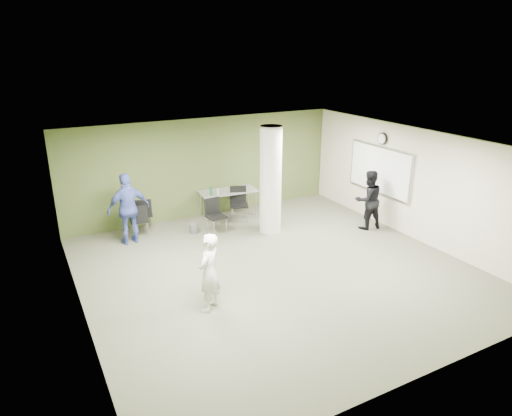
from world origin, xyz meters
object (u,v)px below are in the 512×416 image
woman_white (209,273)px  man_blue (129,209)px  folding_table (228,192)px  chair_back_left (139,218)px  man_black (368,200)px

woman_white → man_blue: bearing=-120.6°
folding_table → woman_white: bearing=-113.8°
folding_table → chair_back_left: bearing=-168.5°
woman_white → man_blue: man_blue is taller
folding_table → woman_white: 4.93m
man_black → man_blue: man_blue is taller
man_blue → woman_white: bearing=91.5°
woman_white → man_blue: size_ratio=0.85×
folding_table → man_blue: size_ratio=0.94×
folding_table → woman_white: size_ratio=1.11×
folding_table → man_blue: bearing=-164.1°
folding_table → man_blue: man_blue is taller
folding_table → man_black: 3.90m
woman_white → folding_table: bearing=-157.7°
chair_back_left → man_blue: bearing=49.1°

